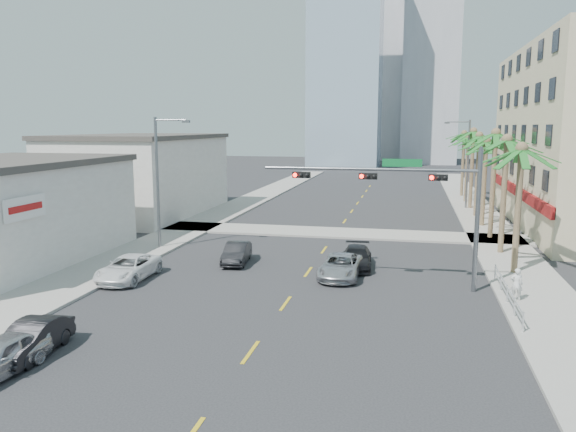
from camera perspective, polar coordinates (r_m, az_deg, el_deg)
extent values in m
plane|color=#262628|center=(23.53, -2.44, -11.82)|extent=(260.00, 260.00, 0.00)
cube|color=gray|center=(42.53, 20.75, -2.76)|extent=(4.00, 120.00, 0.15)
cube|color=gray|center=(45.63, -10.59, -1.53)|extent=(4.00, 120.00, 0.15)
cube|color=gray|center=(44.39, 4.87, -1.71)|extent=(80.00, 4.00, 0.15)
cube|color=maroon|center=(52.24, 22.00, 2.54)|extent=(0.30, 28.00, 0.80)
cube|color=beige|center=(55.51, -14.63, 3.89)|extent=(11.00, 18.00, 7.20)
cube|color=#99B2C6|center=(118.06, 5.94, 16.70)|extent=(14.00, 14.00, 48.00)
cube|color=#ADADB2|center=(133.03, 14.45, 18.23)|extent=(12.00, 12.00, 60.00)
cube|color=#ADADB2|center=(147.02, 9.30, 13.96)|extent=(16.00, 16.00, 42.00)
cylinder|color=slate|center=(29.80, 18.66, -0.64)|extent=(0.24, 0.24, 7.20)
cylinder|color=slate|center=(29.39, 8.17, 4.73)|extent=(11.00, 0.16, 0.16)
cube|color=#0C662D|center=(29.29, 11.52, 5.31)|extent=(2.00, 0.05, 0.40)
cube|color=black|center=(29.22, 15.01, 3.80)|extent=(0.95, 0.28, 0.32)
sphere|color=#FF0C05|center=(29.05, 14.39, 3.79)|extent=(0.22, 0.22, 0.22)
cube|color=black|center=(29.27, 8.13, 4.03)|extent=(0.95, 0.28, 0.32)
sphere|color=#FF0C05|center=(29.14, 7.48, 4.02)|extent=(0.22, 0.22, 0.22)
cube|color=black|center=(29.74, 1.38, 4.20)|extent=(0.95, 0.28, 0.32)
sphere|color=#FF0C05|center=(29.65, 0.71, 4.18)|extent=(0.22, 0.22, 0.22)
cylinder|color=brown|center=(34.09, 22.30, 0.34)|extent=(0.36, 0.36, 7.20)
cylinder|color=brown|center=(39.15, 21.05, 1.74)|extent=(0.36, 0.36, 7.56)
cylinder|color=brown|center=(44.25, 20.09, 2.82)|extent=(0.36, 0.36, 7.92)
cylinder|color=brown|center=(49.42, 19.29, 3.05)|extent=(0.36, 0.36, 7.20)
cylinder|color=brown|center=(54.55, 18.67, 3.80)|extent=(0.36, 0.36, 7.56)
cylinder|color=brown|center=(59.69, 18.15, 4.42)|extent=(0.36, 0.36, 7.92)
cylinder|color=brown|center=(64.87, 17.70, 4.47)|extent=(0.36, 0.36, 7.20)
cylinder|color=brown|center=(70.03, 17.33, 4.95)|extent=(0.36, 0.36, 7.56)
cylinder|color=slate|center=(39.26, -13.12, 3.19)|extent=(0.20, 0.20, 9.00)
cylinder|color=slate|center=(38.60, -11.86, 9.53)|extent=(2.20, 0.12, 0.12)
cube|color=slate|center=(38.17, -10.33, 9.44)|extent=(0.50, 0.25, 0.18)
cylinder|color=slate|center=(59.61, 17.80, 4.96)|extent=(0.20, 0.20, 9.00)
cylinder|color=slate|center=(59.39, 16.93, 9.14)|extent=(2.20, 0.12, 0.12)
cube|color=slate|center=(59.32, 15.86, 9.09)|extent=(0.50, 0.25, 0.18)
cylinder|color=silver|center=(28.71, 21.36, -7.40)|extent=(0.08, 8.00, 0.08)
cylinder|color=silver|center=(28.62, 21.40, -6.73)|extent=(0.08, 8.00, 0.08)
cylinder|color=silver|center=(24.97, 22.76, -10.08)|extent=(0.08, 0.08, 1.00)
cylinder|color=silver|center=(26.84, 22.00, -8.70)|extent=(0.08, 0.08, 1.00)
cylinder|color=silver|center=(28.73, 21.35, -7.49)|extent=(0.08, 0.08, 1.00)
cylinder|color=silver|center=(30.63, 20.79, -6.44)|extent=(0.08, 0.08, 1.00)
cylinder|color=silver|center=(32.54, 20.29, -5.51)|extent=(0.08, 0.08, 1.00)
imported|color=#B9BABF|center=(22.01, -27.23, -12.56)|extent=(1.85, 3.98, 1.32)
imported|color=black|center=(23.18, -24.63, -11.32)|extent=(1.62, 3.99, 1.29)
imported|color=white|center=(32.28, -15.91, -5.11)|extent=(2.22, 4.77, 1.32)
imported|color=black|center=(34.89, -5.23, -3.77)|extent=(1.82, 4.00, 1.27)
imported|color=#BABBC0|center=(31.67, 5.40, -5.10)|extent=(2.31, 4.70, 1.28)
imported|color=black|center=(33.90, 6.99, -4.21)|extent=(2.05, 4.42, 1.25)
imported|color=silver|center=(29.13, 22.21, -6.43)|extent=(0.58, 0.39, 1.57)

